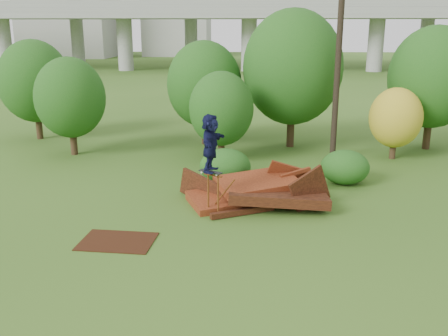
{
  "coord_description": "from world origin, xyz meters",
  "views": [
    {
      "loc": [
        -0.04,
        -13.84,
        6.07
      ],
      "look_at": [
        -0.8,
        2.0,
        1.6
      ],
      "focal_mm": 40.0,
      "sensor_mm": 36.0,
      "label": 1
    }
  ],
  "objects_px": {
    "skater": "(210,143)",
    "flat_plate": "(117,241)",
    "utility_pole": "(339,49)",
    "scrap_pile": "(258,193)"
  },
  "relations": [
    {
      "from": "flat_plate",
      "to": "utility_pole",
      "type": "distance_m",
      "value": 13.74
    },
    {
      "from": "scrap_pile",
      "to": "skater",
      "type": "relative_size",
      "value": 2.9
    },
    {
      "from": "skater",
      "to": "flat_plate",
      "type": "distance_m",
      "value": 4.26
    },
    {
      "from": "skater",
      "to": "utility_pole",
      "type": "distance_m",
      "value": 9.71
    },
    {
      "from": "skater",
      "to": "flat_plate",
      "type": "relative_size",
      "value": 0.89
    },
    {
      "from": "skater",
      "to": "flat_plate",
      "type": "height_order",
      "value": "skater"
    },
    {
      "from": "skater",
      "to": "utility_pole",
      "type": "bearing_deg",
      "value": -23.78
    },
    {
      "from": "skater",
      "to": "utility_pole",
      "type": "relative_size",
      "value": 0.19
    },
    {
      "from": "skater",
      "to": "flat_plate",
      "type": "bearing_deg",
      "value": 142.53
    },
    {
      "from": "utility_pole",
      "to": "skater",
      "type": "bearing_deg",
      "value": -124.43
    }
  ]
}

